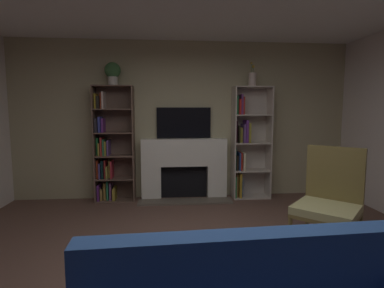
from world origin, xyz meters
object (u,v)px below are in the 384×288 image
Objects in this scene: bookshelf_right at (246,144)px; vase_with_flowers at (252,79)px; tv at (184,123)px; bookshelf_left at (110,149)px; potted_plant at (113,72)px; armchair at (329,200)px; fireplace at (184,167)px.

vase_with_flowers is at bearing -16.83° from bookshelf_right.
tv is 0.48× the size of bookshelf_left.
bookshelf_left is at bearing 160.79° from potted_plant.
bookshelf_right reaches higher than tv.
bookshelf_right reaches higher than armchair.
armchair is at bearing -37.26° from potted_plant.
fireplace is at bearing -90.00° from tv.
bookshelf_left is at bearing 179.35° from vase_with_flowers.
potted_plant is at bearing -180.00° from vase_with_flowers.
potted_plant reaches higher than bookshelf_right.
bookshelf_right is 4.71× the size of vase_with_flowers.
vase_with_flowers reaches higher than tv.
bookshelf_left is at bearing 179.94° from bookshelf_right.
fireplace is 4.16× the size of potted_plant.
potted_plant reaches higher than bookshelf_left.
bookshelf_left is 1.73× the size of armchair.
vase_with_flowers is (1.16, -0.03, 1.50)m from fireplace.
armchair is (0.31, -2.00, -1.50)m from vase_with_flowers.
tv reaches higher than fireplace.
vase_with_flowers reaches higher than armchair.
tv is 1.44m from potted_plant.
fireplace is at bearing 178.45° from vase_with_flowers.
vase_with_flowers is at bearing -0.65° from bookshelf_left.
fireplace is at bearing 179.66° from bookshelf_right.
bookshelf_left is 4.71× the size of vase_with_flowers.
bookshelf_right reaches higher than fireplace.
bookshelf_left reaches higher than armchair.
bookshelf_left is 3.41m from armchair.
fireplace is 1.29m from bookshelf_left.
tv is at bearing 124.72° from armchair.
bookshelf_right is (1.08, -0.01, 0.39)m from fireplace.
bookshelf_left is 2.32m from bookshelf_right.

